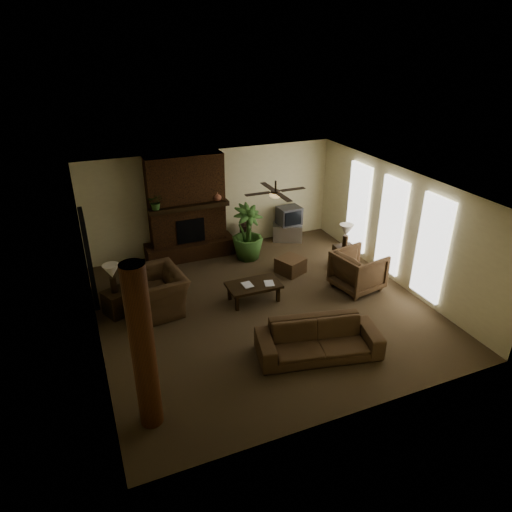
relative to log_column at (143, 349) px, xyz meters
name	(u,v)px	position (x,y,z in m)	size (l,w,h in m)	color
room_shell	(263,251)	(2.95, 2.40, 0.00)	(7.00, 7.00, 7.00)	#4E3D27
fireplace	(188,216)	(2.15, 5.62, -0.24)	(2.40, 0.70, 2.80)	#452712
windows	(391,226)	(6.40, 2.60, -0.05)	(0.08, 3.65, 2.35)	white
log_column	(143,349)	(0.00, 0.00, 0.00)	(0.36, 0.36, 2.80)	#562D15
doorway	(89,259)	(-0.49, 4.20, -0.35)	(0.10, 1.00, 2.10)	black
ceiling_fan	(275,193)	(3.35, 2.70, 1.13)	(1.35, 1.35, 0.37)	black
sofa	(319,334)	(3.26, 0.46, -0.95)	(2.32, 0.68, 0.91)	#503922
armchair_left	(154,286)	(0.73, 3.23, -0.80)	(1.37, 0.89, 1.20)	#503922
armchair_right	(358,269)	(5.38, 2.32, -0.88)	(1.01, 0.95, 1.04)	#503922
coffee_table	(254,286)	(2.87, 2.75, -1.03)	(1.20, 0.70, 0.43)	black
ottoman	(291,265)	(4.26, 3.66, -1.20)	(0.60, 0.60, 0.40)	#503922
tv_stand	(287,232)	(5.10, 5.55, -1.15)	(0.85, 0.50, 0.50)	#BBBBBD
tv	(289,216)	(5.14, 5.54, -0.64)	(0.68, 0.56, 0.52)	#38383B
floor_vase	(246,233)	(3.77, 5.55, -0.97)	(0.34, 0.34, 0.77)	#34251C
floor_plant	(248,244)	(3.56, 4.87, -0.98)	(0.84, 1.50, 0.84)	#335923
side_table_left	(117,303)	(-0.08, 3.38, -1.12)	(0.50, 0.50, 0.55)	black
lamp_left	(112,273)	(-0.09, 3.39, -0.40)	(0.44, 0.44, 0.65)	black
side_table_right	(345,256)	(5.74, 3.45, -1.12)	(0.50, 0.50, 0.55)	black
lamp_right	(346,232)	(5.68, 3.39, -0.40)	(0.45, 0.45, 0.65)	black
mantel_plant	(156,203)	(1.30, 5.34, 0.32)	(0.38, 0.42, 0.33)	#335923
mantel_vase	(217,196)	(2.93, 5.41, 0.27)	(0.22, 0.23, 0.22)	#98563C
book_a	(243,281)	(2.61, 2.74, -0.83)	(0.22, 0.03, 0.29)	#999999
book_b	(265,279)	(3.10, 2.65, -0.82)	(0.21, 0.02, 0.29)	#999999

